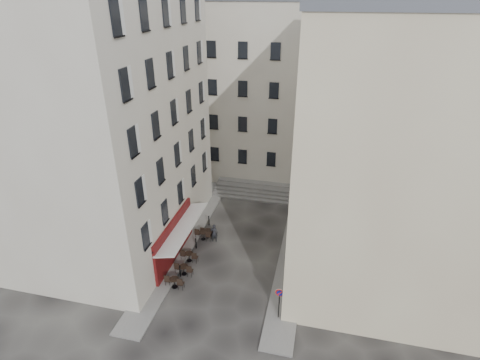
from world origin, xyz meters
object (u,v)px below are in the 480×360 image
(no_parking_sign, at_px, (279,298))
(pedestrian, at_px, (214,233))
(bistro_table_b, at_px, (184,269))
(bistro_table_a, at_px, (175,282))

(no_parking_sign, height_order, pedestrian, no_parking_sign)
(no_parking_sign, height_order, bistro_table_b, no_parking_sign)
(bistro_table_a, xyz_separation_m, bistro_table_b, (0.16, 1.43, -0.01))
(no_parking_sign, bearing_deg, bistro_table_a, 174.81)
(bistro_table_a, bearing_deg, bistro_table_b, 83.73)
(bistro_table_a, height_order, pedestrian, pedestrian)
(pedestrian, bearing_deg, bistro_table_a, 69.47)
(no_parking_sign, bearing_deg, pedestrian, 135.56)
(no_parking_sign, relative_size, pedestrian, 1.50)
(bistro_table_b, xyz_separation_m, pedestrian, (0.97, 4.51, 0.32))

